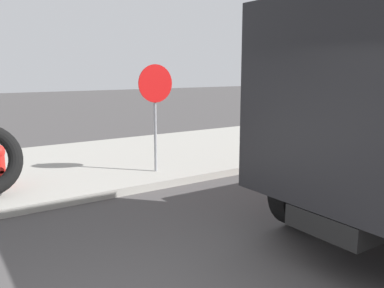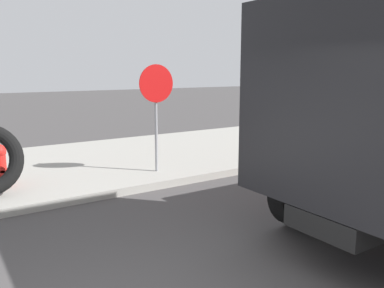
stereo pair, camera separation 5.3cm
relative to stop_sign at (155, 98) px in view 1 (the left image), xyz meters
name	(u,v)px [view 1 (the left image)]	position (x,y,z in m)	size (l,w,h in m)	color
stop_sign	(155,98)	(0.00, 0.00, 0.00)	(0.76, 0.08, 2.19)	gray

